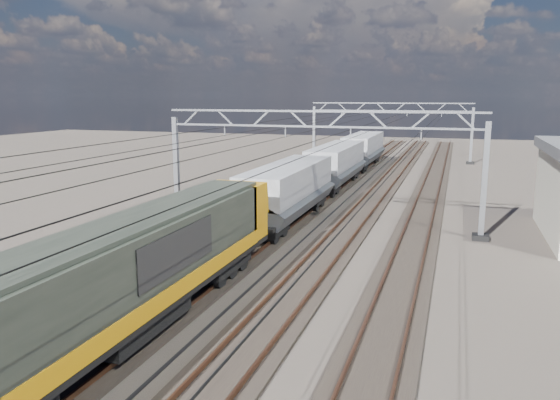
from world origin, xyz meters
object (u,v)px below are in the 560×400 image
(catenary_gantry_mid, at_px, (317,164))
(hopper_wagon_mid, at_px, (336,162))
(catenary_gantry_far, at_px, (390,129))
(hopper_wagon_lead, at_px, (288,188))
(hopper_wagon_third, at_px, (363,148))
(locomotive, at_px, (127,272))

(catenary_gantry_mid, relative_size, hopper_wagon_mid, 1.53)
(catenary_gantry_far, xyz_separation_m, hopper_wagon_lead, (-2.00, -35.41, -1.67))
(hopper_wagon_third, bearing_deg, locomotive, -90.00)
(hopper_wagon_lead, height_order, hopper_wagon_mid, same)
(catenary_gantry_mid, xyz_separation_m, catenary_gantry_far, (0.00, 36.00, 0.00))
(hopper_wagon_lead, xyz_separation_m, hopper_wagon_mid, (0.00, 14.20, 0.00))
(locomotive, xyz_separation_m, hopper_wagon_mid, (-0.00, 31.90, -0.09))
(catenary_gantry_far, relative_size, hopper_wagon_mid, 1.53)
(catenary_gantry_far, distance_m, locomotive, 53.16)
(hopper_wagon_lead, height_order, hopper_wagon_third, same)
(catenary_gantry_far, bearing_deg, hopper_wagon_third, -105.94)
(locomotive, bearing_deg, hopper_wagon_third, 90.00)
(locomotive, distance_m, hopper_wagon_lead, 17.70)
(hopper_wagon_mid, distance_m, hopper_wagon_third, 14.20)
(hopper_wagon_third, bearing_deg, hopper_wagon_mid, -90.00)
(locomotive, relative_size, hopper_wagon_mid, 1.62)
(catenary_gantry_far, xyz_separation_m, hopper_wagon_mid, (-2.00, -21.21, -1.67))
(hopper_wagon_mid, bearing_deg, hopper_wagon_third, 90.00)
(locomotive, relative_size, hopper_wagon_third, 1.62)
(hopper_wagon_lead, bearing_deg, catenary_gantry_far, 86.77)
(locomotive, height_order, hopper_wagon_mid, locomotive)
(hopper_wagon_third, bearing_deg, catenary_gantry_far, 74.06)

